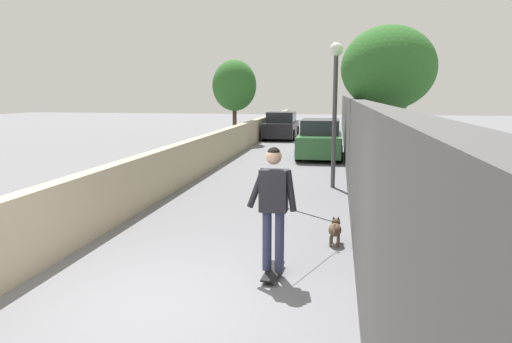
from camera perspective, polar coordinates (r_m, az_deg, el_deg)
ground_plane at (r=19.34m, az=4.02°, el=1.79°), size 80.00×80.00×0.00m
wall_left at (r=17.73m, az=-4.41°, el=3.03°), size 48.00×0.30×1.19m
fence_right at (r=17.13m, az=11.43°, el=4.74°), size 48.00×0.30×2.44m
tree_left_near at (r=24.66m, az=-2.65°, el=10.38°), size 2.28×2.28×4.30m
tree_right_mid at (r=18.15m, az=15.37°, el=10.21°), size 2.24×2.24×4.17m
tree_right_far at (r=12.64m, az=15.79°, el=11.91°), size 2.38×2.38×4.28m
lamp_post at (r=12.98m, az=9.62°, el=9.94°), size 0.36×0.36×3.91m
skateboard at (r=6.85m, az=2.09°, el=-12.04°), size 0.81×0.25×0.08m
person_skateboarder at (r=6.53m, az=2.14°, el=-3.37°), size 0.24×0.71×1.77m
dog at (r=8.22m, az=9.56°, el=-6.92°), size 1.87×0.98×1.06m
car_near at (r=19.37m, az=7.82°, el=3.87°), size 4.21×1.80×1.54m
car_far at (r=27.18m, az=3.11°, el=5.53°), size 4.19×1.80×1.54m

